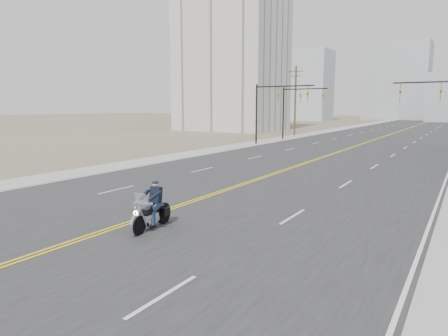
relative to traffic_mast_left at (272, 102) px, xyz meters
name	(u,v)px	position (x,y,z in m)	size (l,w,h in m)	color
ground_plane	(131,223)	(8.98, -32.00, -4.94)	(400.00, 400.00, 0.00)	#776D56
road	(402,131)	(8.98, 38.00, -4.93)	(20.00, 200.00, 0.01)	#303033
sidewalk_left	(340,129)	(-2.52, 38.00, -4.93)	(3.00, 200.00, 0.01)	#A5A5A0
traffic_mast_left	(272,102)	(0.00, 0.00, 0.00)	(7.10, 0.26, 7.00)	black
traffic_mast_far	(295,103)	(-0.33, 8.00, -0.06)	(6.10, 0.26, 7.00)	black
utility_pole_left	(295,100)	(-3.52, 16.00, 0.54)	(2.20, 0.30, 10.50)	brown
apartment_block	(232,49)	(-19.02, 23.00, 10.06)	(18.00, 14.00, 30.00)	silver
haze_bldg_a	(308,86)	(-26.02, 83.00, 6.06)	(14.00, 12.00, 22.00)	#B7BCC6
haze_bldg_d	(397,81)	(-3.02, 108.00, 8.06)	(20.00, 15.00, 26.00)	#ADB2B7
haze_bldg_f	(283,97)	(-41.02, 98.00, 3.06)	(12.00, 12.00, 16.00)	#ADB2B7
motorcyclist	(151,206)	(10.21, -32.19, -4.07)	(0.96, 2.23, 1.74)	black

